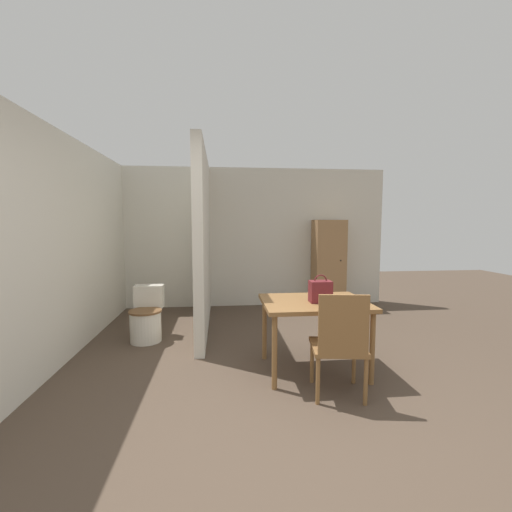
{
  "coord_description": "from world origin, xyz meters",
  "views": [
    {
      "loc": [
        -0.43,
        -2.19,
        1.51
      ],
      "look_at": [
        0.01,
        1.94,
        1.11
      ],
      "focal_mm": 24.0,
      "sensor_mm": 36.0,
      "label": 1
    }
  ],
  "objects_px": {
    "wooden_chair": "(340,342)",
    "handbag": "(320,291)",
    "wooden_cabinet": "(328,264)",
    "dining_table": "(314,309)",
    "toilet": "(147,318)"
  },
  "relations": [
    {
      "from": "wooden_chair",
      "to": "wooden_cabinet",
      "type": "height_order",
      "value": "wooden_cabinet"
    },
    {
      "from": "toilet",
      "to": "wooden_cabinet",
      "type": "xyz_separation_m",
      "value": [
        2.9,
        1.5,
        0.5
      ]
    },
    {
      "from": "toilet",
      "to": "wooden_cabinet",
      "type": "distance_m",
      "value": 3.3
    },
    {
      "from": "toilet",
      "to": "handbag",
      "type": "bearing_deg",
      "value": -31.64
    },
    {
      "from": "wooden_cabinet",
      "to": "wooden_chair",
      "type": "bearing_deg",
      "value": -106.17
    },
    {
      "from": "wooden_cabinet",
      "to": "dining_table",
      "type": "bearing_deg",
      "value": -110.73
    },
    {
      "from": "wooden_chair",
      "to": "handbag",
      "type": "height_order",
      "value": "handbag"
    },
    {
      "from": "dining_table",
      "to": "wooden_chair",
      "type": "bearing_deg",
      "value": -82.94
    },
    {
      "from": "wooden_chair",
      "to": "toilet",
      "type": "distance_m",
      "value": 2.61
    },
    {
      "from": "wooden_chair",
      "to": "wooden_cabinet",
      "type": "relative_size",
      "value": 0.6
    },
    {
      "from": "handbag",
      "to": "wooden_cabinet",
      "type": "xyz_separation_m",
      "value": [
        0.95,
        2.7,
        -0.05
      ]
    },
    {
      "from": "dining_table",
      "to": "toilet",
      "type": "relative_size",
      "value": 1.53
    },
    {
      "from": "wooden_chair",
      "to": "toilet",
      "type": "bearing_deg",
      "value": 147.41
    },
    {
      "from": "dining_table",
      "to": "wooden_cabinet",
      "type": "xyz_separation_m",
      "value": [
        1.0,
        2.63,
        0.14
      ]
    },
    {
      "from": "dining_table",
      "to": "wooden_cabinet",
      "type": "height_order",
      "value": "wooden_cabinet"
    }
  ]
}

